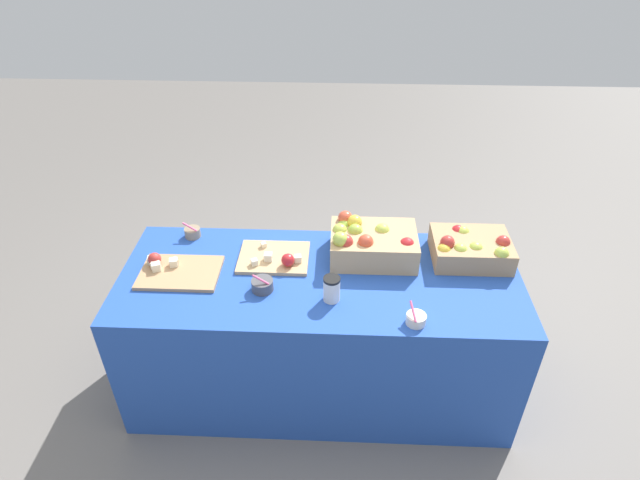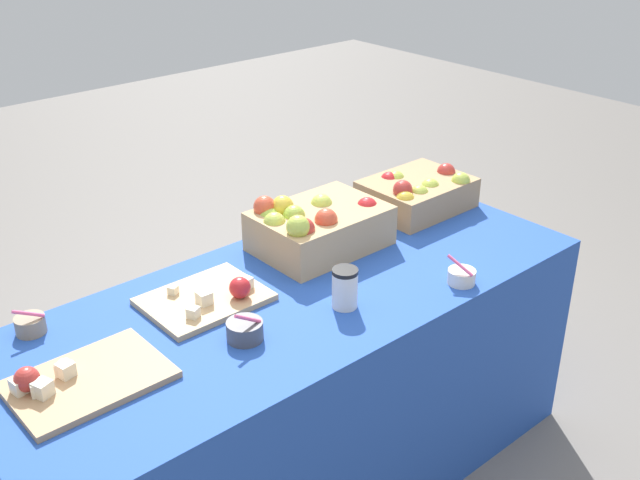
{
  "view_description": "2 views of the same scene",
  "coord_description": "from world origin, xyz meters",
  "px_view_note": "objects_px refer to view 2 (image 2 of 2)",
  "views": [
    {
      "loc": [
        0.08,
        -1.93,
        2.3
      ],
      "look_at": [
        -0.0,
        0.03,
        0.93
      ],
      "focal_mm": 29.48,
      "sensor_mm": 36.0,
      "label": 1
    },
    {
      "loc": [
        -1.24,
        -1.54,
        1.9
      ],
      "look_at": [
        0.09,
        -0.02,
        0.89
      ],
      "focal_mm": 43.06,
      "sensor_mm": 36.0,
      "label": 2
    }
  ],
  "objects_px": {
    "apple_crate_middle": "(316,226)",
    "cutting_board_front": "(78,380)",
    "sample_bowl_near": "(30,325)",
    "sample_bowl_mid": "(245,330)",
    "apple_crate_left": "(417,193)",
    "coffee_cup": "(345,288)",
    "sample_bowl_far": "(461,276)",
    "cutting_board_back": "(209,298)"
  },
  "relations": [
    {
      "from": "apple_crate_middle",
      "to": "cutting_board_front",
      "type": "height_order",
      "value": "apple_crate_middle"
    },
    {
      "from": "sample_bowl_near",
      "to": "sample_bowl_mid",
      "type": "bearing_deg",
      "value": -44.22
    },
    {
      "from": "apple_crate_left",
      "to": "sample_bowl_mid",
      "type": "xyz_separation_m",
      "value": [
        -0.98,
        -0.28,
        -0.04
      ]
    },
    {
      "from": "coffee_cup",
      "to": "cutting_board_front",
      "type": "bearing_deg",
      "value": 168.08
    },
    {
      "from": "apple_crate_left",
      "to": "sample_bowl_mid",
      "type": "distance_m",
      "value": 1.02
    },
    {
      "from": "cutting_board_front",
      "to": "sample_bowl_mid",
      "type": "xyz_separation_m",
      "value": [
        0.43,
        -0.1,
        0.01
      ]
    },
    {
      "from": "apple_crate_left",
      "to": "sample_bowl_far",
      "type": "xyz_separation_m",
      "value": [
        -0.31,
        -0.47,
        -0.04
      ]
    },
    {
      "from": "apple_crate_middle",
      "to": "sample_bowl_near",
      "type": "xyz_separation_m",
      "value": [
        -0.92,
        0.13,
        -0.05
      ]
    },
    {
      "from": "sample_bowl_mid",
      "to": "coffee_cup",
      "type": "relative_size",
      "value": 0.83
    },
    {
      "from": "cutting_board_back",
      "to": "sample_bowl_far",
      "type": "relative_size",
      "value": 3.66
    },
    {
      "from": "apple_crate_middle",
      "to": "cutting_board_back",
      "type": "height_order",
      "value": "apple_crate_middle"
    },
    {
      "from": "cutting_board_front",
      "to": "sample_bowl_mid",
      "type": "relative_size",
      "value": 3.75
    },
    {
      "from": "coffee_cup",
      "to": "sample_bowl_near",
      "type": "bearing_deg",
      "value": 147.87
    },
    {
      "from": "sample_bowl_mid",
      "to": "cutting_board_front",
      "type": "bearing_deg",
      "value": 166.36
    },
    {
      "from": "sample_bowl_far",
      "to": "sample_bowl_mid",
      "type": "bearing_deg",
      "value": 164.41
    },
    {
      "from": "sample_bowl_far",
      "to": "sample_bowl_near",
      "type": "bearing_deg",
      "value": 151.38
    },
    {
      "from": "apple_crate_left",
      "to": "apple_crate_middle",
      "type": "distance_m",
      "value": 0.49
    },
    {
      "from": "sample_bowl_near",
      "to": "cutting_board_front",
      "type": "bearing_deg",
      "value": -91.65
    },
    {
      "from": "sample_bowl_mid",
      "to": "coffee_cup",
      "type": "xyz_separation_m",
      "value": [
        0.32,
        -0.05,
        0.03
      ]
    },
    {
      "from": "apple_crate_middle",
      "to": "coffee_cup",
      "type": "xyz_separation_m",
      "value": [
        -0.18,
        -0.33,
        -0.02
      ]
    },
    {
      "from": "apple_crate_left",
      "to": "cutting_board_back",
      "type": "height_order",
      "value": "apple_crate_left"
    },
    {
      "from": "cutting_board_front",
      "to": "cutting_board_back",
      "type": "bearing_deg",
      "value": 14.25
    },
    {
      "from": "sample_bowl_mid",
      "to": "coffee_cup",
      "type": "height_order",
      "value": "coffee_cup"
    },
    {
      "from": "apple_crate_left",
      "to": "sample_bowl_near",
      "type": "relative_size",
      "value": 4.14
    },
    {
      "from": "apple_crate_left",
      "to": "coffee_cup",
      "type": "relative_size",
      "value": 3.08
    },
    {
      "from": "cutting_board_front",
      "to": "coffee_cup",
      "type": "xyz_separation_m",
      "value": [
        0.75,
        -0.16,
        0.04
      ]
    },
    {
      "from": "cutting_board_front",
      "to": "sample_bowl_mid",
      "type": "distance_m",
      "value": 0.44
    },
    {
      "from": "sample_bowl_mid",
      "to": "apple_crate_middle",
      "type": "bearing_deg",
      "value": 29.38
    },
    {
      "from": "apple_crate_left",
      "to": "cutting_board_front",
      "type": "xyz_separation_m",
      "value": [
        -1.41,
        -0.17,
        -0.05
      ]
    },
    {
      "from": "sample_bowl_far",
      "to": "coffee_cup",
      "type": "height_order",
      "value": "coffee_cup"
    },
    {
      "from": "apple_crate_middle",
      "to": "sample_bowl_far",
      "type": "distance_m",
      "value": 0.5
    },
    {
      "from": "apple_crate_middle",
      "to": "cutting_board_front",
      "type": "distance_m",
      "value": 0.95
    },
    {
      "from": "cutting_board_back",
      "to": "sample_bowl_near",
      "type": "height_order",
      "value": "sample_bowl_near"
    },
    {
      "from": "sample_bowl_far",
      "to": "coffee_cup",
      "type": "distance_m",
      "value": 0.38
    },
    {
      "from": "sample_bowl_far",
      "to": "cutting_board_back",
      "type": "bearing_deg",
      "value": 147.34
    },
    {
      "from": "apple_crate_left",
      "to": "coffee_cup",
      "type": "xyz_separation_m",
      "value": [
        -0.67,
        -0.33,
        -0.0
      ]
    },
    {
      "from": "apple_crate_middle",
      "to": "sample_bowl_far",
      "type": "xyz_separation_m",
      "value": [
        0.18,
        -0.47,
        -0.06
      ]
    },
    {
      "from": "cutting_board_front",
      "to": "sample_bowl_near",
      "type": "relative_size",
      "value": 4.16
    },
    {
      "from": "cutting_board_back",
      "to": "sample_bowl_mid",
      "type": "xyz_separation_m",
      "value": [
        -0.03,
        -0.22,
        0.01
      ]
    },
    {
      "from": "sample_bowl_mid",
      "to": "coffee_cup",
      "type": "distance_m",
      "value": 0.32
    },
    {
      "from": "apple_crate_middle",
      "to": "coffee_cup",
      "type": "relative_size",
      "value": 3.45
    },
    {
      "from": "sample_bowl_mid",
      "to": "sample_bowl_far",
      "type": "bearing_deg",
      "value": -15.59
    }
  ]
}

